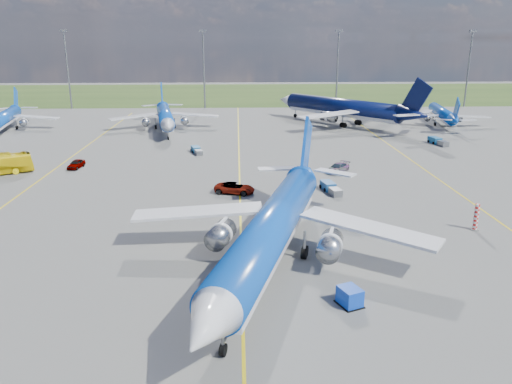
{
  "coord_description": "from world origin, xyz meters",
  "views": [
    {
      "loc": [
        -0.25,
        -42.75,
        20.43
      ],
      "look_at": [
        1.75,
        10.19,
        4.0
      ],
      "focal_mm": 35.0,
      "sensor_mm": 36.0,
      "label": 1
    }
  ],
  "objects_px": {
    "uld_container": "(350,296)",
    "baggage_tug_c": "(197,150)",
    "baggage_tug_e": "(438,141)",
    "bg_jet_nnw": "(166,130)",
    "service_car_b": "(235,188)",
    "bg_jet_n": "(341,125)",
    "service_car_a": "(76,164)",
    "service_car_c": "(338,168)",
    "baggage_tug_w": "(330,188)",
    "main_airliner": "(272,267)",
    "bg_jet_nw": "(6,131)",
    "bg_jet_ne": "(441,125)",
    "warning_post": "(476,217)"
  },
  "relations": [
    {
      "from": "service_car_a",
      "to": "baggage_tug_w",
      "type": "relative_size",
      "value": 0.77
    },
    {
      "from": "bg_jet_nnw",
      "to": "baggage_tug_c",
      "type": "bearing_deg",
      "value": -79.79
    },
    {
      "from": "bg_jet_nnw",
      "to": "bg_jet_n",
      "type": "distance_m",
      "value": 42.38
    },
    {
      "from": "bg_jet_nw",
      "to": "uld_container",
      "type": "height_order",
      "value": "bg_jet_nw"
    },
    {
      "from": "uld_container",
      "to": "baggage_tug_c",
      "type": "height_order",
      "value": "uld_container"
    },
    {
      "from": "baggage_tug_w",
      "to": "baggage_tug_c",
      "type": "height_order",
      "value": "baggage_tug_w"
    },
    {
      "from": "service_car_a",
      "to": "baggage_tug_w",
      "type": "distance_m",
      "value": 41.83
    },
    {
      "from": "bg_jet_nnw",
      "to": "service_car_a",
      "type": "xyz_separation_m",
      "value": [
        -9.87,
        -34.76,
        0.7
      ]
    },
    {
      "from": "bg_jet_nw",
      "to": "baggage_tug_e",
      "type": "bearing_deg",
      "value": -21.62
    },
    {
      "from": "baggage_tug_e",
      "to": "bg_jet_n",
      "type": "bearing_deg",
      "value": 109.64
    },
    {
      "from": "warning_post",
      "to": "baggage_tug_c",
      "type": "bearing_deg",
      "value": 130.2
    },
    {
      "from": "service_car_a",
      "to": "bg_jet_ne",
      "type": "bearing_deg",
      "value": 36.8
    },
    {
      "from": "bg_jet_nnw",
      "to": "service_car_c",
      "type": "height_order",
      "value": "bg_jet_nnw"
    },
    {
      "from": "uld_container",
      "to": "service_car_a",
      "type": "distance_m",
      "value": 57.21
    },
    {
      "from": "bg_jet_n",
      "to": "bg_jet_ne",
      "type": "xyz_separation_m",
      "value": [
        24.74,
        -0.8,
        0.0
      ]
    },
    {
      "from": "bg_jet_ne",
      "to": "uld_container",
      "type": "height_order",
      "value": "bg_jet_ne"
    },
    {
      "from": "bg_jet_nw",
      "to": "baggage_tug_c",
      "type": "height_order",
      "value": "bg_jet_nw"
    },
    {
      "from": "service_car_a",
      "to": "baggage_tug_c",
      "type": "distance_m",
      "value": 21.62
    },
    {
      "from": "service_car_b",
      "to": "bg_jet_n",
      "type": "bearing_deg",
      "value": -10.32
    },
    {
      "from": "service_car_b",
      "to": "baggage_tug_e",
      "type": "xyz_separation_m",
      "value": [
        40.51,
        31.44,
        -0.18
      ]
    },
    {
      "from": "bg_jet_nnw",
      "to": "baggage_tug_e",
      "type": "height_order",
      "value": "bg_jet_nnw"
    },
    {
      "from": "main_airliner",
      "to": "service_car_a",
      "type": "height_order",
      "value": "main_airliner"
    },
    {
      "from": "warning_post",
      "to": "uld_container",
      "type": "xyz_separation_m",
      "value": [
        -17.46,
        -15.67,
        -0.76
      ]
    },
    {
      "from": "service_car_c",
      "to": "baggage_tug_c",
      "type": "height_order",
      "value": "service_car_c"
    },
    {
      "from": "bg_jet_n",
      "to": "baggage_tug_c",
      "type": "xyz_separation_m",
      "value": [
        -32.97,
        -30.23,
        0.49
      ]
    },
    {
      "from": "service_car_b",
      "to": "baggage_tug_w",
      "type": "relative_size",
      "value": 1.03
    },
    {
      "from": "bg_jet_n",
      "to": "baggage_tug_w",
      "type": "relative_size",
      "value": 8.7
    },
    {
      "from": "uld_container",
      "to": "baggage_tug_c",
      "type": "xyz_separation_m",
      "value": [
        -16.36,
        55.69,
        -0.25
      ]
    },
    {
      "from": "service_car_a",
      "to": "baggage_tug_c",
      "type": "bearing_deg",
      "value": 38.53
    },
    {
      "from": "service_car_a",
      "to": "bg_jet_nnw",
      "type": "bearing_deg",
      "value": 83.35
    },
    {
      "from": "service_car_c",
      "to": "baggage_tug_w",
      "type": "xyz_separation_m",
      "value": [
        -3.09,
        -10.46,
        -0.17
      ]
    },
    {
      "from": "warning_post",
      "to": "service_car_c",
      "type": "height_order",
      "value": "warning_post"
    },
    {
      "from": "uld_container",
      "to": "baggage_tug_e",
      "type": "bearing_deg",
      "value": 40.66
    },
    {
      "from": "bg_jet_n",
      "to": "bg_jet_nnw",
      "type": "bearing_deg",
      "value": -31.49
    },
    {
      "from": "main_airliner",
      "to": "service_car_b",
      "type": "xyz_separation_m",
      "value": [
        -3.51,
        23.09,
        0.76
      ]
    },
    {
      "from": "service_car_b",
      "to": "main_airliner",
      "type": "bearing_deg",
      "value": -156.77
    },
    {
      "from": "warning_post",
      "to": "uld_container",
      "type": "bearing_deg",
      "value": -138.09
    },
    {
      "from": "bg_jet_n",
      "to": "main_airliner",
      "type": "xyz_separation_m",
      "value": [
        -22.35,
        -78.76,
        0.0
      ]
    },
    {
      "from": "bg_jet_ne",
      "to": "main_airliner",
      "type": "distance_m",
      "value": 91.09
    },
    {
      "from": "baggage_tug_e",
      "to": "bg_jet_nnw",
      "type": "bearing_deg",
      "value": 150.69
    },
    {
      "from": "baggage_tug_c",
      "to": "uld_container",
      "type": "bearing_deg",
      "value": -90.65
    },
    {
      "from": "uld_container",
      "to": "main_airliner",
      "type": "bearing_deg",
      "value": 106.3
    },
    {
      "from": "bg_jet_ne",
      "to": "bg_jet_n",
      "type": "bearing_deg",
      "value": 8.29
    },
    {
      "from": "service_car_a",
      "to": "service_car_b",
      "type": "distance_m",
      "value": 29.9
    },
    {
      "from": "bg_jet_nnw",
      "to": "baggage_tug_w",
      "type": "distance_m",
      "value": 57.39
    },
    {
      "from": "bg_jet_nnw",
      "to": "bg_jet_n",
      "type": "height_order",
      "value": "bg_jet_n"
    },
    {
      "from": "baggage_tug_w",
      "to": "baggage_tug_e",
      "type": "xyz_separation_m",
      "value": [
        27.25,
        31.15,
        0.03
      ]
    },
    {
      "from": "bg_jet_n",
      "to": "uld_container",
      "type": "bearing_deg",
      "value": 39.34
    },
    {
      "from": "service_car_b",
      "to": "baggage_tug_c",
      "type": "bearing_deg",
      "value": 30.2
    },
    {
      "from": "service_car_a",
      "to": "service_car_b",
      "type": "height_order",
      "value": "service_car_b"
    }
  ]
}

